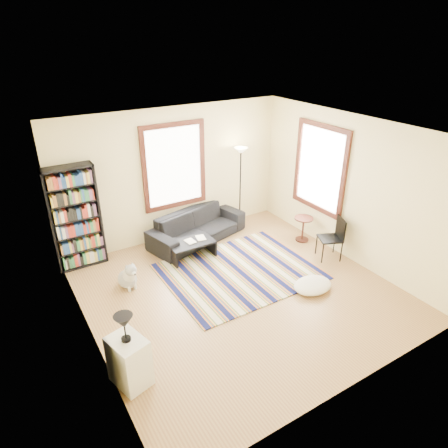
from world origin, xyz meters
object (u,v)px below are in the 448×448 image
sofa (197,226)px  folding_chair (330,239)px  bookshelf (75,218)px  side_table (303,229)px  floor_cushion (313,285)px  dog (127,274)px  floor_lamp (240,188)px  white_cabinet (129,361)px  coffee_table (191,250)px

sofa → folding_chair: bearing=-61.7°
sofa → bookshelf: bookshelf is taller
side_table → floor_cushion: bearing=-125.8°
side_table → dog: bearing=175.4°
floor_lamp → side_table: bearing=-59.7°
folding_chair → dog: folding_chair is taller
sofa → side_table: sofa is taller
sofa → white_cabinet: white_cabinet is taller
coffee_table → floor_cushion: bearing=-57.8°
floor_lamp → dog: size_ratio=3.59×
side_table → folding_chair: (-0.05, -0.83, 0.16)m
sofa → dog: (-1.89, -0.90, -0.06)m
side_table → white_cabinet: 4.84m
bookshelf → folding_chair: size_ratio=2.33×
bookshelf → side_table: (4.32, -1.48, -0.73)m
floor_cushion → dog: dog is taller
floor_lamp → dog: bearing=-161.8°
floor_cushion → floor_lamp: (0.31, 2.80, 0.84)m
floor_cushion → side_table: bearing=54.2°
floor_cushion → floor_lamp: floor_lamp is taller
sofa → floor_lamp: size_ratio=1.17×
sofa → floor_cushion: (0.86, -2.70, -0.23)m
coffee_table → dog: size_ratio=1.74×
sofa → side_table: 2.28m
white_cabinet → dog: (0.68, 2.09, -0.09)m
side_table → coffee_table: bearing=165.9°
bookshelf → folding_chair: bookshelf is taller
sofa → bookshelf: 2.50m
coffee_table → floor_lamp: bearing=23.6°
bookshelf → floor_lamp: size_ratio=1.08×
folding_chair → white_cabinet: folding_chair is taller
floor_lamp → folding_chair: 2.31m
floor_lamp → sofa: bearing=-175.1°
sofa → coffee_table: 0.78m
sofa → bookshelf: (-2.39, 0.27, 0.68)m
white_cabinet → folding_chair: bearing=-2.9°
floor_cushion → white_cabinet: (-3.43, -0.29, 0.26)m
coffee_table → white_cabinet: bearing=-131.5°
floor_cushion → white_cabinet: white_cabinet is taller
floor_lamp → white_cabinet: size_ratio=2.66×
bookshelf → coffee_table: 2.27m
folding_chair → side_table: bearing=110.2°
floor_lamp → folding_chair: floor_lamp is taller
sofa → floor_cushion: size_ratio=3.01×
bookshelf → dog: bookshelf is taller
bookshelf → floor_cushion: 4.49m
floor_cushion → folding_chair: 1.27m
coffee_table → folding_chair: 2.75m
floor_lamp → folding_chair: bearing=-71.5°
side_table → dog: side_table is taller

